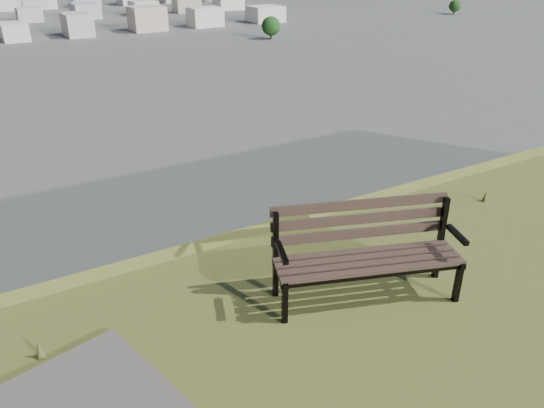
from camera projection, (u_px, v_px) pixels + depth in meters
park_bench at (365, 247)px, 5.60m from camera, size 2.06×1.24×1.03m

